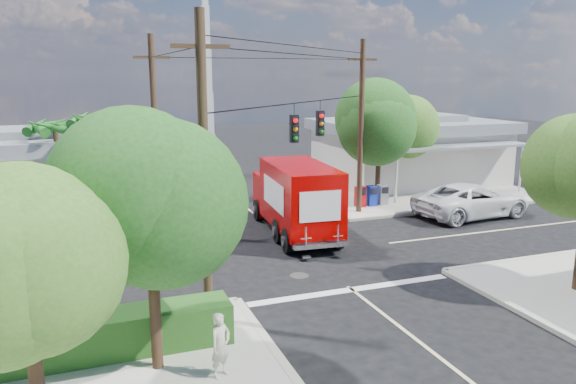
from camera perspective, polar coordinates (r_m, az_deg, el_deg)
ground at (r=23.39m, az=1.72°, el=-6.23°), size 120.00×120.00×0.00m
sidewalk_ne at (r=37.60m, az=10.87°, el=0.62°), size 14.12×14.12×0.14m
sidewalk_nw at (r=32.36m, az=-24.28°, el=-2.05°), size 14.12×14.12×0.14m
road_markings at (r=22.10m, az=3.18°, el=-7.32°), size 32.00×32.00×0.01m
building_ne at (r=39.00m, az=12.21°, el=4.31°), size 11.80×10.20×4.50m
building_nw at (r=33.61m, az=-26.34°, el=2.00°), size 10.80×10.20×4.30m
radio_tower at (r=41.58m, az=-8.17°, el=9.51°), size 0.80×0.80×17.00m
tree_sw_front at (r=13.43m, az=-13.84°, el=-1.08°), size 3.88×3.78×6.03m
tree_sw_back at (r=11.11m, az=-25.12°, el=-6.93°), size 3.56×3.42×5.41m
tree_ne_front at (r=31.59m, az=9.35°, el=7.17°), size 4.21×4.14×6.66m
tree_ne_back at (r=34.84m, az=11.26°, el=6.57°), size 3.77×3.66×5.82m
palm_nw_front at (r=28.18m, az=-18.65°, el=6.73°), size 3.01×3.08×5.59m
palm_nw_back at (r=29.71m, az=-22.59°, el=5.96°), size 3.01×3.08×5.19m
utility_poles at (r=23.35m, az=-3.32°, el=5.48°), size 12.00×10.68×9.00m
picket_fence at (r=16.37m, az=-16.91°, el=-12.38°), size 5.94×0.06×1.00m
hedge_sw at (r=15.63m, az=-17.46°, el=-13.58°), size 6.20×1.20×1.10m
vending_boxes at (r=31.35m, az=8.48°, el=-0.37°), size 1.90×0.50×1.10m
delivery_truck at (r=25.71m, az=0.75°, el=-0.62°), size 3.06×7.94×3.36m
parked_car at (r=30.58m, az=18.19°, el=-0.80°), size 6.51×3.43×1.74m
pedestrian at (r=13.94m, az=-6.87°, el=-15.17°), size 0.70×0.64×1.61m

